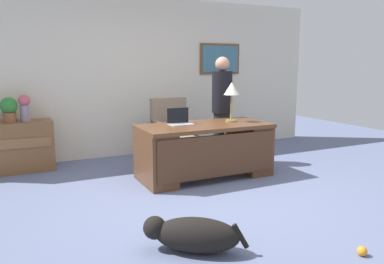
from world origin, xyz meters
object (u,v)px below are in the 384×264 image
laptop (180,120)px  potted_plant (9,109)px  desk_lamp (232,91)px  dog_toy_ball (362,251)px  dog_lying (192,234)px  desk (205,149)px  credenza (8,147)px  vase_with_flowers (25,106)px  armchair (173,133)px  person_standing (222,109)px

laptop → potted_plant: 2.49m
desk_lamp → dog_toy_ball: bearing=-97.8°
dog_lying → dog_toy_ball: bearing=-29.2°
desk → laptop: 0.53m
credenza → vase_with_flowers: bearing=0.3°
vase_with_flowers → dog_toy_ball: (2.32, -4.07, -0.92)m
armchair → vase_with_flowers: 2.26m
credenza → desk: bearing=-31.3°
credenza → dog_toy_ball: bearing=-57.6°
desk → person_standing: 1.00m
armchair → potted_plant: potted_plant is taller
credenza → dog_toy_ball: size_ratio=15.11×
person_standing → desk_lamp: person_standing is taller
dog_toy_ball → potted_plant: bearing=121.8°
laptop → desk_lamp: bearing=-5.3°
person_standing → desk_lamp: bearing=-106.2°
credenza → person_standing: size_ratio=0.74×
dog_lying → vase_with_flowers: 3.64m
potted_plant → credenza: bearing=-178.4°
credenza → vase_with_flowers: vase_with_flowers is taller
desk_lamp → vase_with_flowers: (-2.68, 1.40, -0.23)m
desk → armchair: size_ratio=1.77×
potted_plant → dog_toy_ball: bearing=-58.2°
person_standing → potted_plant: (-3.05, 0.87, 0.07)m
potted_plant → desk: bearing=-31.9°
laptop → vase_with_flowers: size_ratio=0.82×
credenza → dog_lying: (1.35, -3.38, -0.22)m
desk → laptop: size_ratio=5.71×
desk → desk_lamp: (0.47, 0.10, 0.78)m
person_standing → dog_toy_ball: person_standing is taller
desk_lamp → laptop: bearing=174.7°
person_standing → vase_with_flowers: bearing=162.9°
person_standing → credenza: bearing=164.3°
desk_lamp → potted_plant: size_ratio=1.58×
desk → credenza: desk is taller
person_standing → dog_lying: size_ratio=2.16×
dog_lying → vase_with_flowers: vase_with_flowers is taller
credenza → desk_lamp: bearing=-25.4°
vase_with_flowers → potted_plant: size_ratio=1.08×
credenza → desk_lamp: 3.36m
credenza → dog_lying: 3.64m
desk_lamp → dog_toy_ball: size_ratio=6.89×
dog_lying → dog_toy_ball: 1.42m
desk_lamp → vase_with_flowers: 3.03m
vase_with_flowers → potted_plant: (-0.21, 0.00, -0.02)m
desk → dog_toy_ball: desk is taller
dog_lying → desk_lamp: bearing=51.1°
credenza → person_standing: (3.10, -0.87, 0.50)m
armchair → dog_toy_ball: 3.61m
vase_with_flowers → dog_toy_ball: 4.77m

